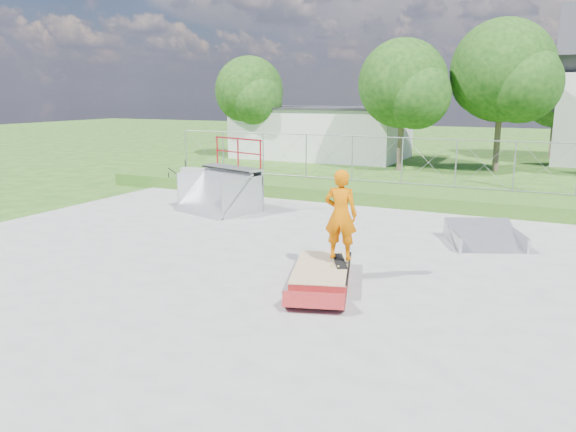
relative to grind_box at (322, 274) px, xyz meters
name	(u,v)px	position (x,y,z in m)	size (l,w,h in m)	color
ground	(280,274)	(-1.04, 0.11, -0.18)	(120.00, 120.00, 0.00)	#275117
concrete_pad	(280,273)	(-1.04, 0.11, -0.16)	(20.00, 16.00, 0.04)	gray
grass_berm	(394,195)	(-1.04, 9.61, 0.07)	(24.00, 3.00, 0.50)	#275117
grind_box	(322,274)	(0.00, 0.00, 0.00)	(1.79, 2.58, 0.35)	maroon
quarter_pipe	(216,176)	(-5.93, 5.17, 1.04)	(2.43, 2.06, 2.43)	#A6A9AE
flat_bank_ramp	(485,236)	(2.76, 4.52, 0.09)	(1.72, 1.84, 0.53)	#A6A9AE
skateboard	(340,262)	(0.27, 0.34, 0.22)	(0.22, 0.80, 0.02)	black
skater	(341,218)	(0.27, 0.34, 1.18)	(0.70, 0.46, 1.92)	#CF6000
concrete_stairs	(191,179)	(-9.54, 8.81, 0.22)	(1.50, 1.60, 0.80)	gray
chain_link_fence	(402,161)	(-1.04, 10.61, 1.22)	(20.00, 0.06, 1.80)	gray
utility_building_flat	(322,133)	(-9.04, 22.11, 1.32)	(10.00, 6.00, 3.00)	silver
tree_left_near	(407,87)	(-2.79, 17.95, 4.06)	(4.76, 4.48, 6.65)	brown
tree_center	(508,74)	(1.74, 19.92, 4.67)	(5.44, 5.12, 7.60)	brown
tree_left_far	(251,93)	(-12.81, 19.96, 3.76)	(4.42, 4.16, 6.18)	brown
tree_back_mid	(560,98)	(4.17, 27.97, 3.46)	(4.08, 3.84, 5.70)	brown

